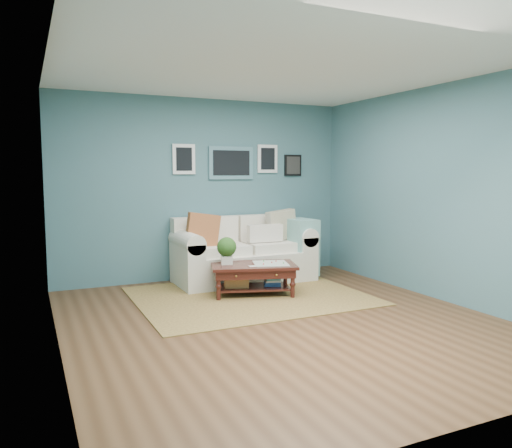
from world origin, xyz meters
TOP-DOWN VIEW (x-y plane):
  - room_shell at (0.01, 0.06)m, footprint 5.00×5.02m
  - area_rug at (0.12, 1.14)m, footprint 2.88×2.30m
  - loveseat at (0.51, 2.03)m, footprint 2.06×0.94m
  - coffee_table at (0.15, 1.22)m, footprint 1.24×0.94m

SIDE VIEW (x-z plane):
  - area_rug at x=0.12m, z-range 0.00..0.01m
  - coffee_table at x=0.15m, z-range -0.04..0.72m
  - loveseat at x=0.51m, z-range -0.10..0.96m
  - room_shell at x=0.01m, z-range 0.01..2.71m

